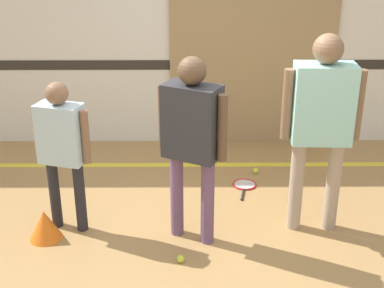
% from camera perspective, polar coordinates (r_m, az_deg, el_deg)
% --- Properties ---
extents(ground_plane, '(16.00, 16.00, 0.00)m').
position_cam_1_polar(ground_plane, '(4.96, 1.18, -10.14)').
color(ground_plane, '#A87F4C').
extents(wall_back, '(16.00, 0.07, 3.20)m').
position_cam_1_polar(wall_back, '(6.63, 0.73, 13.30)').
color(wall_back, silver).
rests_on(wall_back, ground_plane).
extents(wall_panel, '(2.05, 0.05, 2.25)m').
position_cam_1_polar(wall_panel, '(6.71, 6.50, 9.18)').
color(wall_panel, '#9E7F56').
rests_on(wall_panel, ground_plane).
extents(floor_stripe, '(14.40, 0.10, 0.01)m').
position_cam_1_polar(floor_stripe, '(6.36, 0.80, -2.22)').
color(floor_stripe, yellow).
rests_on(floor_stripe, ground_plane).
extents(person_instructor, '(0.58, 0.45, 1.69)m').
position_cam_1_polar(person_instructor, '(4.52, 0.00, 1.35)').
color(person_instructor, '#6B4C70').
rests_on(person_instructor, ground_plane).
extents(person_student_left, '(0.53, 0.32, 1.43)m').
position_cam_1_polar(person_student_left, '(4.87, -13.73, 0.27)').
color(person_student_left, '#232328').
rests_on(person_student_left, ground_plane).
extents(person_student_right, '(0.70, 0.30, 1.84)m').
position_cam_1_polar(person_student_right, '(4.78, 13.67, 3.11)').
color(person_student_right, tan).
rests_on(person_student_right, ground_plane).
extents(racket_spare_on_floor, '(0.30, 0.51, 0.03)m').
position_cam_1_polar(racket_spare_on_floor, '(5.89, 5.62, -4.41)').
color(racket_spare_on_floor, red).
rests_on(racket_spare_on_floor, ground_plane).
extents(tennis_ball_near_instructor, '(0.07, 0.07, 0.07)m').
position_cam_1_polar(tennis_ball_near_instructor, '(4.66, -1.22, -12.14)').
color(tennis_ball_near_instructor, '#CCE038').
rests_on(tennis_ball_near_instructor, ground_plane).
extents(tennis_ball_by_spare_racket, '(0.07, 0.07, 0.07)m').
position_cam_1_polar(tennis_ball_by_spare_racket, '(6.19, 6.80, -2.84)').
color(tennis_ball_by_spare_racket, '#CCE038').
rests_on(tennis_ball_by_spare_racket, ground_plane).
extents(training_cone, '(0.30, 0.30, 0.28)m').
position_cam_1_polar(training_cone, '(5.08, -15.43, -8.31)').
color(training_cone, orange).
rests_on(training_cone, ground_plane).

